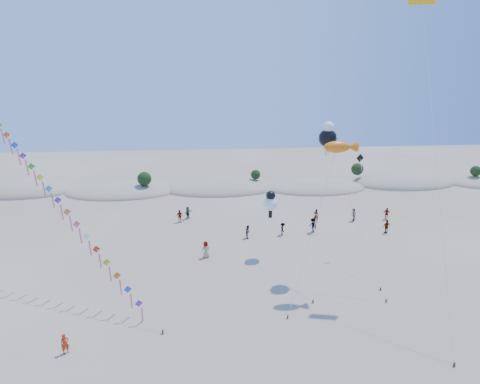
# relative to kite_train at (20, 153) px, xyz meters

# --- Properties ---
(dune_ridge) EXTENTS (145.30, 11.49, 5.57)m
(dune_ridge) POSITION_rel_kite_train_xyz_m (19.98, 26.95, -11.71)
(dune_ridge) COLOR gray
(dune_ridge) RESTS_ON ground
(kite_train) EXTENTS (25.10, 20.97, 23.12)m
(kite_train) POSITION_rel_kite_train_xyz_m (0.00, 0.00, 0.00)
(kite_train) COLOR #3F2D1E
(kite_train) RESTS_ON ground
(fish_kite) EXTENTS (6.64, 5.86, 13.25)m
(fish_kite) POSITION_rel_kite_train_xyz_m (27.93, -4.65, 0.89)
(fish_kite) COLOR #3F2D1E
(fish_kite) RESTS_ON ground
(cartoon_kite_low) EXTENTS (2.97, 10.50, 7.08)m
(cartoon_kite_low) POSITION_rel_kite_train_xyz_m (23.19, 1.74, -5.95)
(cartoon_kite_low) COLOR #3F2D1E
(cartoon_kite_low) RESTS_ON ground
(cartoon_kite_high) EXTENTS (4.96, 7.55, 14.53)m
(cartoon_kite_high) POSITION_rel_kite_train_xyz_m (27.70, -1.73, 1.37)
(cartoon_kite_high) COLOR #3F2D1E
(cartoon_kite_high) RESTS_ON ground
(parafoil_kite) EXTENTS (2.90, 13.95, 24.81)m
(parafoil_kite) POSITION_rel_kite_train_xyz_m (34.45, -3.17, 11.94)
(parafoil_kite) COLOR #3F2D1E
(parafoil_kite) RESTS_ON ground
(dark_kite) EXTENTS (1.03, 8.84, 10.71)m
(dark_kite) POSITION_rel_kite_train_xyz_m (32.31, -0.46, -4.64)
(dark_kite) COLOR #3F2D1E
(dark_kite) RESTS_ON ground
(flyer_foreground) EXTENTS (0.67, 0.61, 1.54)m
(flyer_foreground) POSITION_rel_kite_train_xyz_m (6.53, -12.59, -11.06)
(flyer_foreground) COLOR red
(flyer_foreground) RESTS_ON ground
(beachgoers) EXTENTS (28.16, 13.01, 1.83)m
(beachgoers) POSITION_rel_kite_train_xyz_m (25.66, 8.40, -10.98)
(beachgoers) COLOR slate
(beachgoers) RESTS_ON ground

